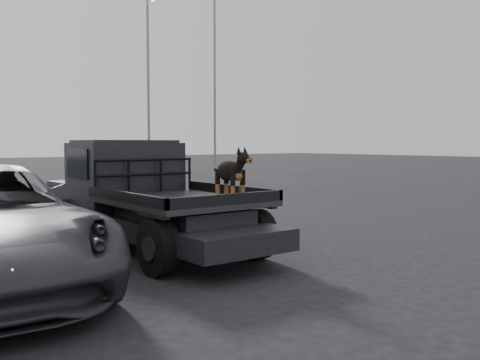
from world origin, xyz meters
TOP-DOWN VIEW (x-y plane):
  - ground at (0.00, 0.00)m, footprint 120.00×120.00m
  - flatbed_ute at (-0.61, 1.97)m, footprint 2.00×5.40m
  - ute_cab at (-0.61, 2.92)m, footprint 1.72×1.30m
  - headache_rack at (-0.61, 2.17)m, footprint 1.80×0.08m
  - dog at (-0.24, 0.30)m, footprint 0.32×0.60m
  - floodlight_mid at (12.95, 27.18)m, footprint 1.08×0.28m
  - floodlight_far at (18.79, 27.55)m, footprint 1.08×0.28m

SIDE VIEW (x-z plane):
  - ground at x=0.00m, z-range 0.00..0.00m
  - flatbed_ute at x=-0.61m, z-range 0.00..0.92m
  - headache_rack at x=-0.61m, z-range 0.92..1.47m
  - dog at x=-0.24m, z-range 0.92..1.66m
  - ute_cab at x=-0.61m, z-range 0.92..1.80m
  - floodlight_mid at x=12.95m, z-range 0.59..12.26m
  - floodlight_far at x=18.79m, z-range 0.60..15.34m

